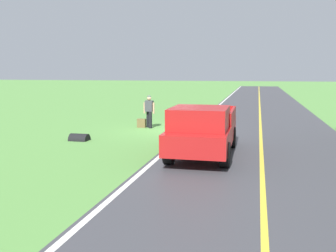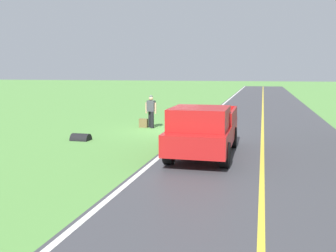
# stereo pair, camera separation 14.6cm
# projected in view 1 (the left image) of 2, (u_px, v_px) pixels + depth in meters

# --- Properties ---
(ground_plane) EXTENTS (200.00, 200.00, 0.00)m
(ground_plane) POSITION_uv_depth(u_px,v_px,m) (171.00, 130.00, 19.47)
(ground_plane) COLOR #568E42
(road_surface) EXTENTS (7.39, 120.00, 0.00)m
(road_surface) POSITION_uv_depth(u_px,v_px,m) (261.00, 133.00, 18.46)
(road_surface) COLOR #3D3D42
(road_surface) RESTS_ON ground
(lane_edge_line) EXTENTS (0.16, 117.60, 0.00)m
(lane_edge_line) POSITION_uv_depth(u_px,v_px,m) (189.00, 131.00, 19.26)
(lane_edge_line) COLOR silver
(lane_edge_line) RESTS_ON ground
(lane_centre_line) EXTENTS (0.14, 117.60, 0.00)m
(lane_centre_line) POSITION_uv_depth(u_px,v_px,m) (261.00, 133.00, 18.46)
(lane_centre_line) COLOR gold
(lane_centre_line) RESTS_ON ground
(hitchhiker_walking) EXTENTS (0.62, 0.53, 1.75)m
(hitchhiker_walking) POSITION_uv_depth(u_px,v_px,m) (149.00, 109.00, 20.20)
(hitchhiker_walking) COLOR black
(hitchhiker_walking) RESTS_ON ground
(suitcase_carried) EXTENTS (0.47, 0.24, 0.47)m
(suitcase_carried) POSITION_uv_depth(u_px,v_px,m) (142.00, 123.00, 20.36)
(suitcase_carried) COLOR brown
(suitcase_carried) RESTS_ON ground
(pickup_truck_passing) EXTENTS (2.12, 5.41, 1.82)m
(pickup_truck_passing) POSITION_uv_depth(u_px,v_px,m) (203.00, 129.00, 13.41)
(pickup_truck_passing) COLOR #B21919
(pickup_truck_passing) RESTS_ON ground
(drainage_culvert) EXTENTS (0.80, 0.60, 0.60)m
(drainage_culvert) POSITION_uv_depth(u_px,v_px,m) (79.00, 140.00, 16.59)
(drainage_culvert) COLOR black
(drainage_culvert) RESTS_ON ground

